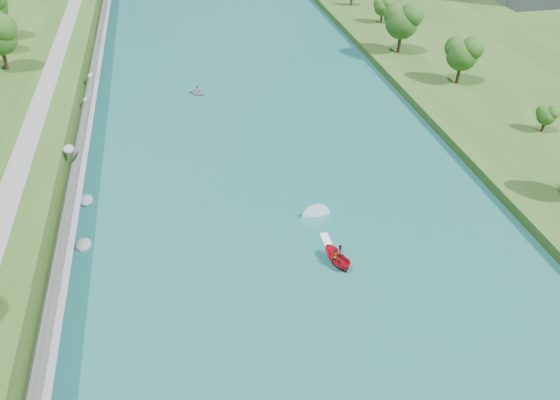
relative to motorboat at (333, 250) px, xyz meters
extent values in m
plane|color=#2D5119|center=(-3.58, -4.49, -0.80)|extent=(260.00, 260.00, 0.00)
cube|color=#195D60|center=(-3.58, 15.51, -0.75)|extent=(55.00, 240.00, 0.10)
cube|color=slate|center=(-29.43, 15.51, 1.00)|extent=(3.54, 236.00, 4.05)
ellipsoid|color=gray|center=(-29.24, -11.98, 0.65)|extent=(1.10, 1.42, 0.61)
ellipsoid|color=gray|center=(-28.87, -1.32, 0.38)|extent=(1.08, 1.35, 0.82)
ellipsoid|color=gray|center=(-27.69, 7.44, -0.58)|extent=(1.81, 2.30, 1.13)
ellipsoid|color=gray|center=(-28.04, 16.37, -0.44)|extent=(1.80, 2.28, 1.11)
ellipsoid|color=gray|center=(-30.32, 24.78, 2.57)|extent=(1.56, 1.95, 1.07)
ellipsoid|color=gray|center=(-28.95, 35.46, 0.42)|extent=(1.12, 1.12, 0.87)
ellipsoid|color=gray|center=(-29.68, 44.42, 0.80)|extent=(1.46, 1.39, 1.01)
ellipsoid|color=gray|center=(-29.50, 53.73, 1.22)|extent=(1.48, 1.52, 1.00)
cube|color=gray|center=(-36.08, 15.51, 2.75)|extent=(3.00, 200.00, 0.10)
ellipsoid|color=#264A13|center=(38.35, 19.17, 3.14)|extent=(2.93, 2.93, 4.89)
ellipsoid|color=#264A13|center=(34.29, 38.71, 5.58)|extent=(5.86, 5.86, 9.77)
ellipsoid|color=#264A13|center=(29.81, 55.15, 6.42)|extent=(6.87, 6.87, 11.44)
ellipsoid|color=#264A13|center=(33.06, 73.70, 4.03)|extent=(4.00, 4.00, 6.67)
imported|color=red|center=(-0.02, -1.51, 0.09)|extent=(2.86, 4.38, 1.58)
imported|color=#66605B|center=(-0.42, -1.91, 0.58)|extent=(0.76, 0.58, 1.87)
imported|color=#66605B|center=(0.48, -1.01, 0.52)|extent=(0.90, 0.73, 1.75)
cube|color=white|center=(-0.02, 1.49, -0.67)|extent=(0.90, 5.00, 0.06)
imported|color=#92969A|center=(-11.25, 46.34, -0.38)|extent=(3.78, 3.76, 0.64)
imported|color=#66605B|center=(-11.25, 46.34, 0.20)|extent=(0.75, 0.64, 1.31)
camera|label=1|loc=(-15.43, -44.26, 39.89)|focal=35.00mm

